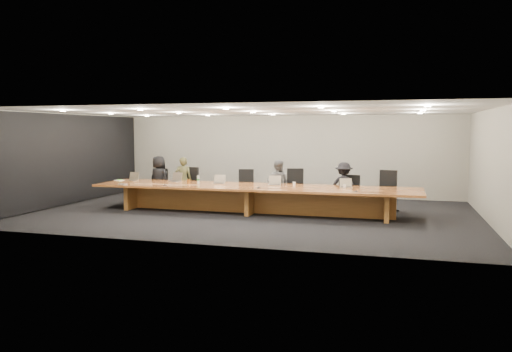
{
  "coord_description": "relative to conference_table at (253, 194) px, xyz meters",
  "views": [
    {
      "loc": [
        3.88,
        -13.11,
        2.26
      ],
      "look_at": [
        0.0,
        0.3,
        1.0
      ],
      "focal_mm": 35.0,
      "sensor_mm": 36.0,
      "label": 1
    }
  ],
  "objects": [
    {
      "name": "chair_left",
      "position": [
        -2.48,
        1.19,
        0.06
      ],
      "size": [
        0.72,
        0.72,
        1.15
      ],
      "primitive_type": null,
      "rotation": [
        0.0,
        0.0,
        -0.26
      ],
      "color": "black",
      "rests_on": "ground"
    },
    {
      "name": "left_wall_panel",
      "position": [
        -5.94,
        0.0,
        0.85
      ],
      "size": [
        0.08,
        7.84,
        2.74
      ],
      "primitive_type": "cube",
      "color": "black",
      "rests_on": "ground"
    },
    {
      "name": "notepad",
      "position": [
        -4.35,
        0.3,
        0.24
      ],
      "size": [
        0.33,
        0.3,
        0.02
      ],
      "primitive_type": "cube",
      "rotation": [
        0.0,
        0.0,
        -0.39
      ],
      "color": "white",
      "rests_on": "conference_table"
    },
    {
      "name": "water_bottle",
      "position": [
        -1.7,
        0.16,
        0.34
      ],
      "size": [
        0.09,
        0.09,
        0.23
      ],
      "primitive_type": "cylinder",
      "rotation": [
        0.0,
        0.0,
        0.25
      ],
      "color": "#A9B9B3",
      "rests_on": "conference_table"
    },
    {
      "name": "back_wall",
      "position": [
        0.0,
        4.0,
        0.88
      ],
      "size": [
        12.0,
        0.02,
        2.8
      ],
      "primitive_type": "cube",
      "color": "#B1AEA1",
      "rests_on": "ground"
    },
    {
      "name": "av_box",
      "position": [
        -3.62,
        -0.72,
        0.25
      ],
      "size": [
        0.24,
        0.21,
        0.03
      ],
      "primitive_type": "cube",
      "rotation": [
        0.0,
        0.0,
        -0.26
      ],
      "color": "#B8B9BD",
      "rests_on": "conference_table"
    },
    {
      "name": "laptop_d",
      "position": [
        0.52,
        0.36,
        0.37
      ],
      "size": [
        0.37,
        0.29,
        0.27
      ],
      "primitive_type": null,
      "rotation": [
        0.0,
        0.0,
        0.11
      ],
      "color": "tan",
      "rests_on": "conference_table"
    },
    {
      "name": "person_b",
      "position": [
        -2.64,
        1.2,
        0.21
      ],
      "size": [
        0.62,
        0.5,
        1.46
      ],
      "primitive_type": "imported",
      "rotation": [
        0.0,
        0.0,
        3.47
      ],
      "color": "#3C3B20",
      "rests_on": "ground"
    },
    {
      "name": "chair_far_right",
      "position": [
        3.52,
        1.32,
        0.07
      ],
      "size": [
        0.72,
        0.72,
        1.18
      ],
      "primitive_type": null,
      "rotation": [
        0.0,
        0.0,
        -0.23
      ],
      "color": "black",
      "rests_on": "ground"
    },
    {
      "name": "lime_gadget",
      "position": [
        -4.34,
        0.31,
        0.26
      ],
      "size": [
        0.14,
        0.08,
        0.02
      ],
      "primitive_type": "cube",
      "rotation": [
        0.0,
        0.0,
        -0.03
      ],
      "color": "#51B730",
      "rests_on": "notepad"
    },
    {
      "name": "laptop_c",
      "position": [
        -1.11,
        0.27,
        0.36
      ],
      "size": [
        0.34,
        0.25,
        0.26
      ],
      "primitive_type": null,
      "rotation": [
        0.0,
        0.0,
        0.02
      ],
      "color": "tan",
      "rests_on": "conference_table"
    },
    {
      "name": "laptop_e",
      "position": [
        2.52,
        0.32,
        0.35
      ],
      "size": [
        0.37,
        0.3,
        0.25
      ],
      "primitive_type": null,
      "rotation": [
        0.0,
        0.0,
        0.25
      ],
      "color": "tan",
      "rests_on": "conference_table"
    },
    {
      "name": "mic_left",
      "position": [
        -2.41,
        -0.55,
        0.24
      ],
      "size": [
        0.12,
        0.12,
        0.03
      ],
      "primitive_type": "cone",
      "rotation": [
        0.0,
        0.0,
        -0.1
      ],
      "color": "black",
      "rests_on": "conference_table"
    },
    {
      "name": "chair_far_left",
      "position": [
        -3.55,
        1.23,
        0.02
      ],
      "size": [
        0.7,
        0.7,
        1.09
      ],
      "primitive_type": null,
      "rotation": [
        0.0,
        0.0,
        -0.33
      ],
      "color": "black",
      "rests_on": "ground"
    },
    {
      "name": "person_d",
      "position": [
        2.35,
        1.28,
        0.16
      ],
      "size": [
        0.9,
        0.53,
        1.37
      ],
      "primitive_type": "imported",
      "rotation": [
        0.0,
        0.0,
        3.11
      ],
      "color": "black",
      "rests_on": "ground"
    },
    {
      "name": "paper_cup_near",
      "position": [
        1.07,
        0.42,
        0.28
      ],
      "size": [
        0.11,
        0.11,
        0.1
      ],
      "primitive_type": "cone",
      "rotation": [
        0.0,
        0.0,
        -0.36
      ],
      "color": "white",
      "rests_on": "conference_table"
    },
    {
      "name": "laptop_b",
      "position": [
        -2.57,
        0.41,
        0.38
      ],
      "size": [
        0.44,
        0.37,
        0.29
      ],
      "primitive_type": null,
      "rotation": [
        0.0,
        0.0,
        -0.32
      ],
      "color": "tan",
      "rests_on": "conference_table"
    },
    {
      "name": "mic_right",
      "position": [
        2.85,
        -0.54,
        0.24
      ],
      "size": [
        0.14,
        0.14,
        0.03
      ],
      "primitive_type": "cone",
      "rotation": [
        0.0,
        0.0,
        -0.38
      ],
      "color": "black",
      "rests_on": "conference_table"
    },
    {
      "name": "laptop_a",
      "position": [
        -3.96,
        0.34,
        0.37
      ],
      "size": [
        0.39,
        0.31,
        0.27
      ],
      "primitive_type": null,
      "rotation": [
        0.0,
        0.0,
        -0.2
      ],
      "color": "tan",
      "rests_on": "conference_table"
    },
    {
      "name": "conference_table",
      "position": [
        0.0,
        0.0,
        0.0
      ],
      "size": [
        9.0,
        1.8,
        0.75
      ],
      "color": "brown",
      "rests_on": "ground"
    },
    {
      "name": "paper_cup_far",
      "position": [
        2.48,
        0.2,
        0.27
      ],
      "size": [
        0.09,
        0.09,
        0.09
      ],
      "primitive_type": "cone",
      "rotation": [
        0.0,
        0.0,
        -0.26
      ],
      "color": "white",
      "rests_on": "conference_table"
    },
    {
      "name": "mic_center",
      "position": [
        0.28,
        -0.42,
        0.24
      ],
      "size": [
        0.14,
        0.14,
        0.03
      ],
      "primitive_type": "cone",
      "rotation": [
        0.0,
        0.0,
        0.21
      ],
      "color": "black",
      "rests_on": "conference_table"
    },
    {
      "name": "ground",
      "position": [
        0.0,
        0.0,
        -0.52
      ],
      "size": [
        12.0,
        12.0,
        0.0
      ],
      "primitive_type": "plane",
      "color": "black",
      "rests_on": "ground"
    },
    {
      "name": "person_c",
      "position": [
        0.4,
        1.24,
        0.18
      ],
      "size": [
        0.71,
        0.57,
        1.41
      ],
      "primitive_type": "imported",
      "rotation": [
        0.0,
        0.0,
        3.09
      ],
      "color": "#575759",
      "rests_on": "ground"
    },
    {
      "name": "chair_mid_left",
      "position": [
        -0.64,
        1.34,
        0.04
      ],
      "size": [
        0.67,
        0.67,
        1.11
      ],
      "primitive_type": null,
      "rotation": [
        0.0,
        0.0,
        0.2
      ],
      "color": "black",
      "rests_on": "ground"
    },
    {
      "name": "chair_mid_right",
      "position": [
        0.93,
        1.28,
        0.07
      ],
      "size": [
        0.72,
        0.72,
        1.17
      ],
      "primitive_type": null,
      "rotation": [
        0.0,
        0.0,
        0.25
      ],
      "color": "black",
      "rests_on": "ground"
    },
    {
      "name": "chair_right",
      "position": [
        2.54,
        1.33,
        -0.01
      ],
      "size": [
        0.6,
        0.6,
        1.01
      ],
      "primitive_type": null,
      "rotation": [
        0.0,
        0.0,
        -0.18
      ],
      "color": "black",
      "rests_on": "ground"
    },
    {
      "name": "amber_mug",
      "position": [
        -2.02,
        0.22,
        0.29
      ],
      "size": [
        0.11,
        0.11,
        0.11
      ],
      "primitive_type": "cylinder",
      "rotation": [
        0.0,
        0.0,
        0.31
      ],
      "color": "brown",
      "rests_on": "conference_table"
    },
    {
      "name": "person_a",
      "position": [
        -3.46,
        1.17,
        0.22
      ],
      "size": [
        0.83,
        0.66,
        1.48
      ],
      "primitive_type": "imported",
      "rotation": [
        0.0,
        0.0,
        2.85
      ],
      "color": "black",
      "rests_on": "ground"
    }
  ]
}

